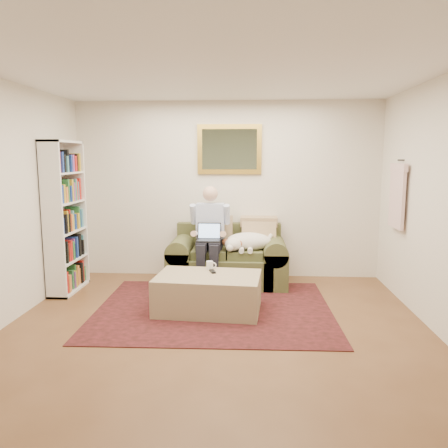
# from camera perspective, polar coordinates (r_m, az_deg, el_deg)

# --- Properties ---
(room_shell) EXTENTS (4.51, 5.00, 2.61)m
(room_shell) POSITION_cam_1_polar(r_m,az_deg,el_deg) (4.38, -1.11, 2.34)
(room_shell) COLOR brown
(room_shell) RESTS_ON ground
(rug) EXTENTS (2.79, 2.25, 0.01)m
(rug) POSITION_cam_1_polar(r_m,az_deg,el_deg) (5.28, -1.33, -11.00)
(rug) COLOR black
(rug) RESTS_ON room_shell
(sofa) EXTENTS (1.65, 0.84, 0.99)m
(sofa) POSITION_cam_1_polar(r_m,az_deg,el_deg) (6.22, 0.50, -5.24)
(sofa) COLOR brown
(sofa) RESTS_ON room_shell
(seated_man) EXTENTS (0.54, 0.78, 1.39)m
(seated_man) POSITION_cam_1_polar(r_m,az_deg,el_deg) (6.01, -1.93, -1.76)
(seated_man) COLOR #8C9BD8
(seated_man) RESTS_ON sofa
(laptop) EXTENTS (0.32, 0.25, 0.23)m
(laptop) POSITION_cam_1_polar(r_m,az_deg,el_deg) (5.94, -1.99, -1.55)
(laptop) COLOR black
(laptop) RESTS_ON seated_man
(sleeping_dog) EXTENTS (0.68, 0.43, 0.25)m
(sleeping_dog) POSITION_cam_1_polar(r_m,az_deg,el_deg) (6.06, 3.26, -2.28)
(sleeping_dog) COLOR white
(sleeping_dog) RESTS_ON sofa
(ottoman) EXTENTS (1.25, 0.85, 0.43)m
(ottoman) POSITION_cam_1_polar(r_m,az_deg,el_deg) (5.16, -2.06, -9.01)
(ottoman) COLOR tan
(ottoman) RESTS_ON room_shell
(coffee_mug) EXTENTS (0.08, 0.08, 0.10)m
(coffee_mug) POSITION_cam_1_polar(r_m,az_deg,el_deg) (5.35, -1.88, -5.40)
(coffee_mug) COLOR white
(coffee_mug) RESTS_ON ottoman
(tv_remote) EXTENTS (0.10, 0.16, 0.02)m
(tv_remote) POSITION_cam_1_polar(r_m,az_deg,el_deg) (5.22, -1.52, -6.20)
(tv_remote) COLOR black
(tv_remote) RESTS_ON ottoman
(bookshelf) EXTENTS (0.28, 0.80, 2.00)m
(bookshelf) POSITION_cam_1_polar(r_m,az_deg,el_deg) (6.15, -20.04, 0.84)
(bookshelf) COLOR white
(bookshelf) RESTS_ON room_shell
(wall_mirror) EXTENTS (0.94, 0.04, 0.72)m
(wall_mirror) POSITION_cam_1_polar(r_m,az_deg,el_deg) (6.46, 0.71, 9.73)
(wall_mirror) COLOR gold
(wall_mirror) RESTS_ON room_shell
(hanging_shirt) EXTENTS (0.06, 0.52, 0.90)m
(hanging_shirt) POSITION_cam_1_polar(r_m,az_deg,el_deg) (5.90, 21.71, 3.86)
(hanging_shirt) COLOR beige
(hanging_shirt) RESTS_ON room_shell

